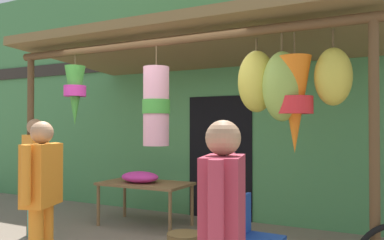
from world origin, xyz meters
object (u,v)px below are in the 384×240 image
at_px(display_table, 145,186).
at_px(folding_chair, 252,232).
at_px(vendor_in_orange, 223,230).
at_px(shopper_by_bananas, 35,167).
at_px(passerby_at_right, 42,190).
at_px(flower_heap_on_table, 140,177).

xyz_separation_m(display_table, folding_chair, (2.16, -1.40, -0.09)).
relative_size(display_table, vendor_in_orange, 0.88).
bearing_deg(folding_chair, display_table, 146.95).
xyz_separation_m(shopper_by_bananas, passerby_at_right, (1.42, -1.16, -0.04)).
bearing_deg(flower_heap_on_table, passerby_at_right, -78.14).
xyz_separation_m(folding_chair, vendor_in_orange, (0.31, -1.46, 0.40)).
relative_size(display_table, folding_chair, 1.62).
bearing_deg(folding_chair, passerby_at_right, -150.68).
height_order(vendor_in_orange, shopper_by_bananas, shopper_by_bananas).
bearing_deg(display_table, flower_heap_on_table, -123.61).
bearing_deg(display_table, passerby_at_right, -79.48).
bearing_deg(vendor_in_orange, display_table, 130.78).
height_order(display_table, flower_heap_on_table, flower_heap_on_table).
height_order(shopper_by_bananas, passerby_at_right, shopper_by_bananas).
distance_m(display_table, folding_chair, 2.58).
xyz_separation_m(display_table, passerby_at_right, (0.44, -2.37, 0.32)).
bearing_deg(passerby_at_right, display_table, 100.52).
bearing_deg(folding_chair, vendor_in_orange, -77.89).
distance_m(display_table, flower_heap_on_table, 0.17).
bearing_deg(passerby_at_right, flower_heap_on_table, 101.86).
relative_size(flower_heap_on_table, shopper_by_bananas, 0.38).
bearing_deg(display_table, vendor_in_orange, -49.22).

